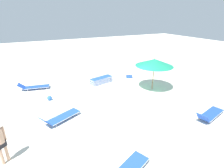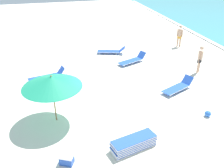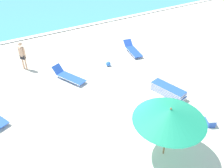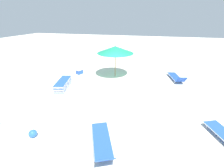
{
  "view_description": "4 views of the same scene",
  "coord_description": "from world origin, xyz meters",
  "views": [
    {
      "loc": [
        -8.33,
        5.44,
        5.13
      ],
      "look_at": [
        0.49,
        1.02,
        1.13
      ],
      "focal_mm": 28.0,
      "sensor_mm": 36.0,
      "label": 1
    },
    {
      "loc": [
        10.59,
        -2.28,
        6.92
      ],
      "look_at": [
        -0.13,
        0.5,
        1.02
      ],
      "focal_mm": 40.0,
      "sensor_mm": 36.0,
      "label": 2
    },
    {
      "loc": [
        -4.23,
        -6.99,
        7.77
      ],
      "look_at": [
        0.74,
        1.43,
        1.04
      ],
      "focal_mm": 40.0,
      "sensor_mm": 36.0,
      "label": 3
    },
    {
      "loc": [
        -1.62,
        8.0,
        4.1
      ],
      "look_at": [
        0.17,
        1.01,
        0.88
      ],
      "focal_mm": 24.0,
      "sensor_mm": 36.0,
      "label": 4
    }
  ],
  "objects": [
    {
      "name": "lounger_stack",
      "position": [
        3.5,
        0.44,
        0.25
      ],
      "size": [
        1.05,
        1.98,
        0.49
      ],
      "rotation": [
        0.0,
        0.0,
        0.24
      ],
      "color": "blue",
      "rests_on": "ground_plane"
    },
    {
      "name": "sun_lounger_beside_umbrella",
      "position": [
        -0.35,
        4.39,
        0.22
      ],
      "size": [
        1.41,
        2.16,
        0.61
      ],
      "rotation": [
        0.0,
        0.0,
        0.42
      ],
      "color": "blue",
      "rests_on": "ground_plane"
    },
    {
      "name": "sun_lounger_near_water_left",
      "position": [
        4.62,
        5.29,
        0.21
      ],
      "size": [
        0.99,
        2.17,
        0.52
      ],
      "rotation": [
        0.0,
        0.0,
        -0.19
      ],
      "color": "blue",
      "rests_on": "ground_plane"
    },
    {
      "name": "cooler_box",
      "position": [
        3.64,
        -2.19,
        0.19
      ],
      "size": [
        0.54,
        0.6,
        0.37
      ],
      "rotation": [
        0.0,
        0.0,
        1.12
      ],
      "color": "blue",
      "rests_on": "ground_plane"
    },
    {
      "name": "beach_umbrella",
      "position": [
        0.8,
        -2.41,
        1.99
      ],
      "size": [
        2.61,
        2.61,
        2.31
      ],
      "color": "olive",
      "rests_on": "ground_plane"
    },
    {
      "name": "ground_plane",
      "position": [
        0.0,
        0.01,
        -0.08
      ],
      "size": [
        60.0,
        60.0,
        0.16
      ],
      "color": "silver"
    },
    {
      "name": "beachgoer_shoreline_child",
      "position": [
        -2.16,
        6.75,
        1.0
      ],
      "size": [
        0.32,
        0.38,
        1.76
      ],
      "rotation": [
        0.0,
        0.0,
        2.21
      ],
      "color": "tan",
      "rests_on": "ground_plane"
    },
    {
      "name": "sun_lounger_mid_beach_solo",
      "position": [
        -3.58,
        -2.68,
        0.22
      ],
      "size": [
        1.08,
        2.27,
        0.61
      ],
      "rotation": [
        0.0,
        0.0,
        0.23
      ],
      "color": "blue",
      "rests_on": "ground_plane"
    },
    {
      "name": "beach_ball",
      "position": [
        2.31,
        4.54,
        0.15
      ],
      "size": [
        0.3,
        0.3,
        0.3
      ],
      "color": "blue",
      "rests_on": "ground_plane"
    }
  ]
}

